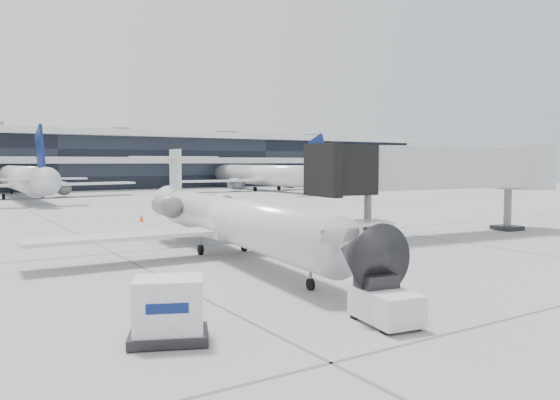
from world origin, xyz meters
TOP-DOWN VIEW (x-y plane):
  - ground at (0.00, 0.00)m, footprint 220.00×220.00m
  - terminal at (0.00, 82.00)m, footprint 170.00×22.00m
  - bg_jet_center at (-8.00, 55.00)m, footprint 32.00×40.00m
  - bg_jet_right at (32.00, 55.00)m, footprint 32.00×40.00m
  - regional_jet at (-4.86, -4.17)m, footprint 21.10×26.35m
  - jet_bridge at (12.79, -4.65)m, footprint 20.12×6.08m
  - ramp_worker at (-1.89, -9.45)m, footprint 0.87×0.73m
  - baggage_tug at (-6.41, -18.13)m, footprint 1.77×2.59m
  - cargo_uld at (-12.91, -16.15)m, footprint 2.70×2.40m
  - traffic_cone at (-3.35, 15.49)m, footprint 0.54×0.54m

SIDE VIEW (x-z plane):
  - ground at x=0.00m, z-range 0.00..0.00m
  - bg_jet_center at x=-8.00m, z-range -4.80..4.80m
  - bg_jet_right at x=32.00m, z-range -4.80..4.80m
  - traffic_cone at x=-3.35m, z-range -0.02..0.59m
  - baggage_tug at x=-6.41m, z-range -0.08..1.44m
  - cargo_uld at x=-12.91m, z-range 0.01..1.83m
  - ramp_worker at x=-1.89m, z-range 0.00..2.04m
  - regional_jet at x=-4.86m, z-range -0.96..5.12m
  - jet_bridge at x=12.79m, z-range 1.48..7.93m
  - terminal at x=0.00m, z-range 0.00..10.00m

